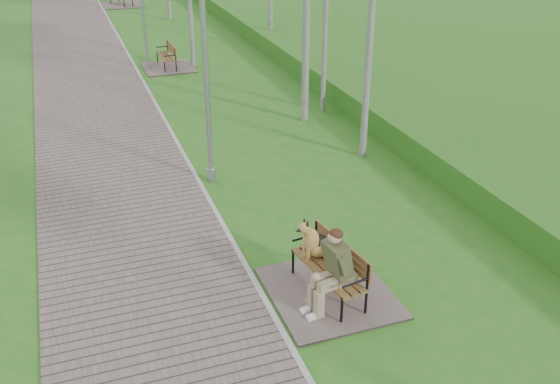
# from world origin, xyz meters

# --- Properties ---
(ground) EXTENTS (120.00, 120.00, 0.00)m
(ground) POSITION_xyz_m (0.00, 0.00, 0.00)
(ground) COLOR #266B1E
(ground) RESTS_ON ground
(walkway) EXTENTS (3.50, 67.00, 0.04)m
(walkway) POSITION_xyz_m (-1.75, 21.50, 0.02)
(walkway) COLOR #61534F
(walkway) RESTS_ON ground
(kerb) EXTENTS (0.10, 67.00, 0.05)m
(kerb) POSITION_xyz_m (0.00, 21.50, 0.03)
(kerb) COLOR #999993
(kerb) RESTS_ON ground
(embankment) EXTENTS (14.00, 70.00, 1.60)m
(embankment) POSITION_xyz_m (12.00, 20.00, 0.00)
(embankment) COLOR #437624
(embankment) RESTS_ON ground
(bench_main) EXTENTS (1.96, 2.18, 1.71)m
(bench_main) POSITION_xyz_m (0.99, -3.10, 0.48)
(bench_main) COLOR #61534F
(bench_main) RESTS_ON ground
(bench_second) EXTENTS (1.75, 1.94, 1.07)m
(bench_second) POSITION_xyz_m (1.09, 11.52, 0.20)
(bench_second) COLOR #61534F
(bench_second) RESTS_ON ground
(bench_third) EXTENTS (2.07, 2.30, 1.27)m
(bench_third) POSITION_xyz_m (1.08, 24.58, 0.24)
(bench_third) COLOR #61534F
(bench_third) RESTS_ON ground
(lamp_post_near) EXTENTS (0.21, 0.21, 5.44)m
(lamp_post_near) POSITION_xyz_m (0.30, 1.82, 2.54)
(lamp_post_near) COLOR #929499
(lamp_post_near) RESTS_ON ground
(lamp_post_second) EXTENTS (0.17, 0.17, 4.50)m
(lamp_post_second) POSITION_xyz_m (0.39, 11.42, 2.10)
(lamp_post_second) COLOR #929499
(lamp_post_second) RESTS_ON ground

